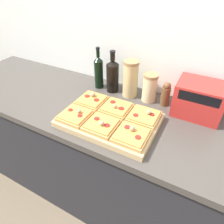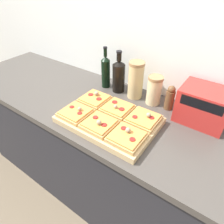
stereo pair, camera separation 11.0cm
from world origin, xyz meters
TOP-DOWN VIEW (x-y plane):
  - wall_back at (0.00, 0.67)m, footprint 6.00×0.06m
  - kitchen_counter at (0.00, 0.32)m, footprint 2.63×0.67m
  - cutting_board at (-0.02, 0.21)m, footprint 0.52×0.35m
  - pizza_slice_back_left at (-0.19, 0.29)m, footprint 0.16×0.16m
  - pizza_slice_back_center at (-0.02, 0.29)m, footprint 0.16×0.16m
  - pizza_slice_back_right at (0.15, 0.29)m, footprint 0.16×0.16m
  - pizza_slice_front_left at (-0.19, 0.12)m, footprint 0.16×0.16m
  - pizza_slice_front_center at (-0.02, 0.12)m, footprint 0.16×0.16m
  - pizza_slice_front_right at (0.15, 0.12)m, footprint 0.16×0.16m
  - olive_oil_bottle at (-0.28, 0.53)m, footprint 0.06×0.06m
  - wine_bottle at (-0.17, 0.53)m, footprint 0.08×0.08m
  - grain_jar_tall at (-0.04, 0.53)m, footprint 0.10×0.10m
  - grain_jar_short at (0.09, 0.53)m, footprint 0.09×0.09m
  - pepper_mill at (0.20, 0.53)m, footprint 0.05×0.05m
  - toaster_oven at (0.38, 0.52)m, footprint 0.28×0.20m

SIDE VIEW (x-z plane):
  - kitchen_counter at x=0.00m, z-range 0.00..0.92m
  - cutting_board at x=-0.02m, z-range 0.92..0.95m
  - pizza_slice_front_left at x=-0.19m, z-range 0.94..0.99m
  - pizza_slice_back_center at x=-0.02m, z-range 0.94..0.99m
  - pizza_slice_back_right at x=0.15m, z-range 0.94..1.00m
  - pizza_slice_front_center at x=-0.02m, z-range 0.94..1.00m
  - pizza_slice_front_right at x=0.15m, z-range 0.94..1.00m
  - pizza_slice_back_left at x=-0.19m, z-range 0.94..1.00m
  - pepper_mill at x=0.20m, z-range 0.92..1.07m
  - grain_jar_short at x=0.09m, z-range 0.92..1.10m
  - toaster_oven at x=0.38m, z-range 0.92..1.12m
  - wine_bottle at x=-0.17m, z-range 0.89..1.18m
  - olive_oil_bottle at x=-0.28m, z-range 0.89..1.18m
  - grain_jar_tall at x=-0.04m, z-range 0.92..1.16m
  - wall_back at x=0.00m, z-range 0.00..2.50m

